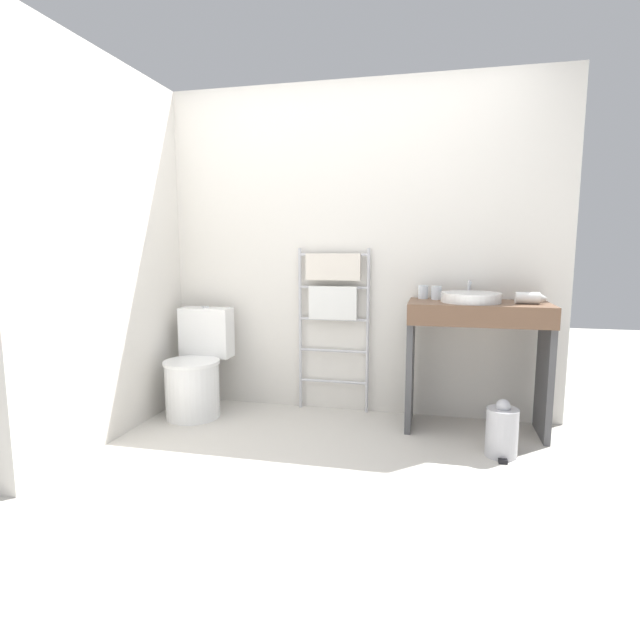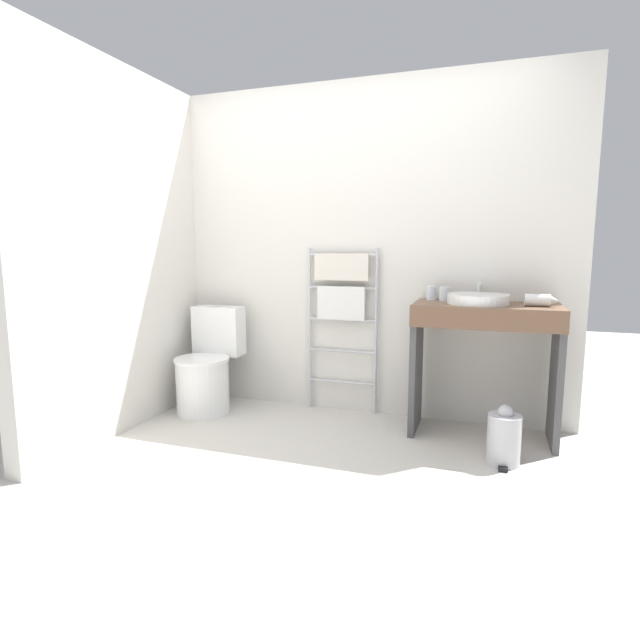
{
  "view_description": "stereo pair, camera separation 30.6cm",
  "coord_description": "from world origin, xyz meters",
  "px_view_note": "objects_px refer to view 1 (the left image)",
  "views": [
    {
      "loc": [
        0.6,
        -2.25,
        1.23
      ],
      "look_at": [
        -0.08,
        0.7,
        0.79
      ],
      "focal_mm": 28.0,
      "sensor_mm": 36.0,
      "label": 1
    },
    {
      "loc": [
        0.9,
        -2.17,
        1.23
      ],
      "look_at": [
        -0.08,
        0.7,
        0.79
      ],
      "focal_mm": 28.0,
      "sensor_mm": 36.0,
      "label": 2
    }
  ],
  "objects_px": {
    "toilet": "(197,373)",
    "cup_near_wall": "(423,292)",
    "trash_bin": "(502,431)",
    "hair_dryer": "(529,298)",
    "towel_radiator": "(333,298)",
    "cup_near_edge": "(436,293)",
    "sink_basin": "(471,297)"
  },
  "relations": [
    {
      "from": "towel_radiator",
      "to": "cup_near_wall",
      "type": "distance_m",
      "value": 0.65
    },
    {
      "from": "cup_near_wall",
      "to": "trash_bin",
      "type": "bearing_deg",
      "value": -48.86
    },
    {
      "from": "toilet",
      "to": "towel_radiator",
      "type": "distance_m",
      "value": 1.15
    },
    {
      "from": "toilet",
      "to": "cup_near_wall",
      "type": "relative_size",
      "value": 8.42
    },
    {
      "from": "cup_near_wall",
      "to": "trash_bin",
      "type": "relative_size",
      "value": 0.27
    },
    {
      "from": "sink_basin",
      "to": "trash_bin",
      "type": "height_order",
      "value": "sink_basin"
    },
    {
      "from": "toilet",
      "to": "cup_near_edge",
      "type": "distance_m",
      "value": 1.83
    },
    {
      "from": "towel_radiator",
      "to": "cup_near_edge",
      "type": "bearing_deg",
      "value": -4.89
    },
    {
      "from": "towel_radiator",
      "to": "cup_near_edge",
      "type": "xyz_separation_m",
      "value": [
        0.74,
        -0.06,
        0.06
      ]
    },
    {
      "from": "toilet",
      "to": "cup_near_edge",
      "type": "relative_size",
      "value": 8.5
    },
    {
      "from": "cup_near_wall",
      "to": "trash_bin",
      "type": "height_order",
      "value": "cup_near_wall"
    },
    {
      "from": "toilet",
      "to": "hair_dryer",
      "type": "xyz_separation_m",
      "value": [
        2.28,
        0.09,
        0.6
      ]
    },
    {
      "from": "hair_dryer",
      "to": "trash_bin",
      "type": "bearing_deg",
      "value": -113.88
    },
    {
      "from": "sink_basin",
      "to": "hair_dryer",
      "type": "relative_size",
      "value": 1.98
    },
    {
      "from": "towel_radiator",
      "to": "cup_near_edge",
      "type": "distance_m",
      "value": 0.75
    },
    {
      "from": "toilet",
      "to": "cup_near_wall",
      "type": "bearing_deg",
      "value": 9.49
    },
    {
      "from": "towel_radiator",
      "to": "hair_dryer",
      "type": "relative_size",
      "value": 6.33
    },
    {
      "from": "hair_dryer",
      "to": "trash_bin",
      "type": "xyz_separation_m",
      "value": [
        -0.17,
        -0.39,
        -0.76
      ]
    },
    {
      "from": "trash_bin",
      "to": "cup_near_wall",
      "type": "bearing_deg",
      "value": 131.14
    },
    {
      "from": "toilet",
      "to": "trash_bin",
      "type": "distance_m",
      "value": 2.14
    },
    {
      "from": "toilet",
      "to": "trash_bin",
      "type": "bearing_deg",
      "value": -7.93
    },
    {
      "from": "sink_basin",
      "to": "toilet",
      "type": "bearing_deg",
      "value": -176.9
    },
    {
      "from": "hair_dryer",
      "to": "towel_radiator",
      "type": "bearing_deg",
      "value": 171.08
    },
    {
      "from": "towel_radiator",
      "to": "cup_near_wall",
      "type": "height_order",
      "value": "towel_radiator"
    },
    {
      "from": "cup_near_edge",
      "to": "hair_dryer",
      "type": "xyz_separation_m",
      "value": [
        0.57,
        -0.14,
        -0.01
      ]
    },
    {
      "from": "hair_dryer",
      "to": "cup_near_edge",
      "type": "bearing_deg",
      "value": 166.01
    },
    {
      "from": "sink_basin",
      "to": "cup_near_wall",
      "type": "distance_m",
      "value": 0.35
    },
    {
      "from": "towel_radiator",
      "to": "hair_dryer",
      "type": "xyz_separation_m",
      "value": [
        1.32,
        -0.21,
        0.05
      ]
    },
    {
      "from": "hair_dryer",
      "to": "trash_bin",
      "type": "relative_size",
      "value": 0.56
    },
    {
      "from": "sink_basin",
      "to": "towel_radiator",
      "type": "bearing_deg",
      "value": 168.47
    },
    {
      "from": "towel_radiator",
      "to": "sink_basin",
      "type": "xyz_separation_m",
      "value": [
        0.96,
        -0.2,
        0.04
      ]
    },
    {
      "from": "toilet",
      "to": "towel_radiator",
      "type": "xyz_separation_m",
      "value": [
        0.97,
        0.3,
        0.55
      ]
    }
  ]
}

